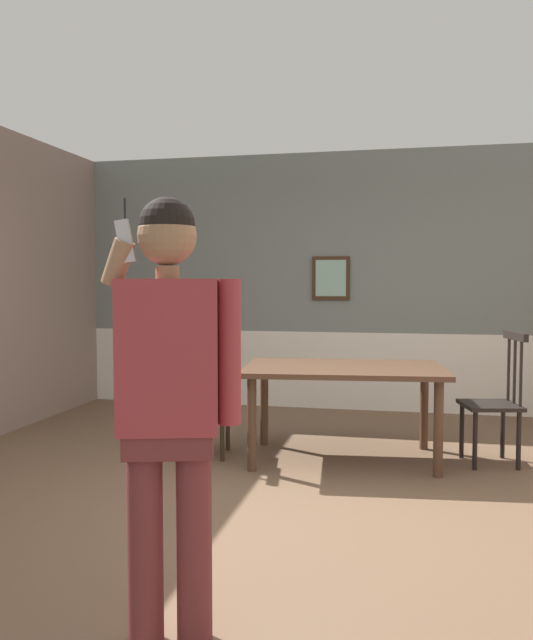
{
  "coord_description": "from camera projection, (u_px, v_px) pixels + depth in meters",
  "views": [
    {
      "loc": [
        0.77,
        -4.05,
        1.42
      ],
      "look_at": [
        0.08,
        -0.88,
        1.23
      ],
      "focal_mm": 36.14,
      "sensor_mm": 36.0,
      "label": 1
    }
  ],
  "objects": [
    {
      "name": "dining_table",
      "position": [
        344.0,
        377.0,
        5.13
      ],
      "size": [
        1.66,
        1.15,
        0.75
      ],
      "rotation": [
        0.0,
        0.0,
        0.1
      ],
      "color": "#4C3323",
      "rests_on": "ground_plane"
    },
    {
      "name": "room_back_partition",
      "position": [
        336.0,
        286.0,
        7.2
      ],
      "size": [
        5.91,
        0.17,
        2.86
      ],
      "color": "slate",
      "rests_on": "ground_plane"
    },
    {
      "name": "person_figure",
      "position": [
        170.0,
        389.0,
        2.49
      ],
      "size": [
        0.52,
        0.31,
        1.74
      ],
      "rotation": [
        0.0,
        0.0,
        3.42
      ],
      "color": "brown",
      "rests_on": "ground_plane"
    },
    {
      "name": "chair_by_doorway",
      "position": [
        495.0,
        402.0,
        5.01
      ],
      "size": [
        0.49,
        0.49,
        1.03
      ],
      "rotation": [
        0.0,
        0.0,
        1.78
      ],
      "color": "black",
      "rests_on": "ground_plane"
    },
    {
      "name": "ground_plane",
      "position": [
        283.0,
        500.0,
        4.19
      ],
      "size": [
        6.96,
        6.96,
        0.0
      ],
      "primitive_type": "plane",
      "color": "brown"
    },
    {
      "name": "chair_near_window",
      "position": [
        199.0,
        398.0,
        5.27
      ],
      "size": [
        0.49,
        0.49,
        0.97
      ],
      "rotation": [
        0.0,
        0.0,
        4.86
      ],
      "color": "#2D2319",
      "rests_on": "ground_plane"
    }
  ]
}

